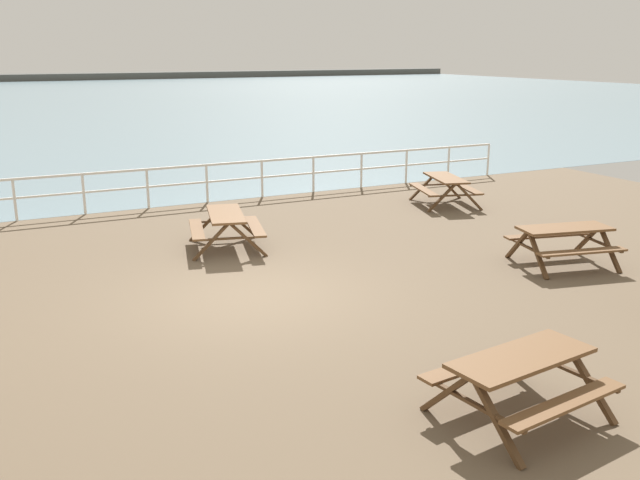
% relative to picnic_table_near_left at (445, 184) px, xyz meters
% --- Properties ---
extents(ground_plane, '(30.00, 24.00, 0.20)m').
position_rel_picnic_table_near_left_xyz_m(ground_plane, '(-7.38, -4.54, -0.68)').
color(ground_plane, brown).
extents(sea_band, '(142.00, 90.00, 0.01)m').
position_rel_picnic_table_near_left_xyz_m(sea_band, '(-7.38, 48.21, -0.58)').
color(sea_band, gray).
rests_on(sea_band, ground).
extents(seaward_railing, '(23.07, 0.07, 1.08)m').
position_rel_picnic_table_near_left_xyz_m(seaward_railing, '(-7.38, 3.21, 0.15)').
color(seaward_railing, white).
rests_on(seaward_railing, ground).
extents(picnic_table_near_left, '(1.94, 2.14, 0.80)m').
position_rel_picnic_table_near_left_xyz_m(picnic_table_near_left, '(0.00, 0.00, 0.00)').
color(picnic_table_near_left, brown).
rests_on(picnic_table_near_left, ground).
extents(picnic_table_near_right, '(2.08, 1.86, 0.80)m').
position_rel_picnic_table_near_left_xyz_m(picnic_table_near_right, '(-1.26, -5.60, 0.00)').
color(picnic_table_near_right, brown).
rests_on(picnic_table_near_right, ground).
extents(picnic_table_far_right, '(1.89, 2.11, 0.80)m').
position_rel_picnic_table_near_left_xyz_m(picnic_table_far_right, '(-6.80, -1.48, 0.00)').
color(picnic_table_far_right, brown).
rests_on(picnic_table_far_right, ground).
extents(picnic_table_seaward, '(1.98, 1.74, 0.80)m').
position_rel_picnic_table_near_left_xyz_m(picnic_table_seaward, '(-6.14, -9.81, 0.00)').
color(picnic_table_seaward, brown).
rests_on(picnic_table_seaward, ground).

